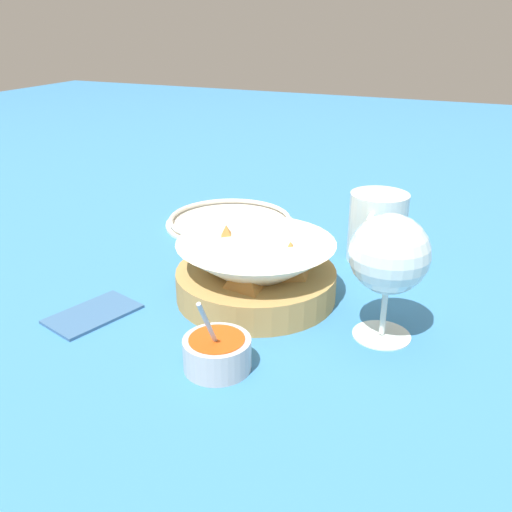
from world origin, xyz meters
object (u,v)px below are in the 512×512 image
food_basket (256,272)px  sauce_cup (217,352)px  wine_glass (389,257)px  side_plate (230,220)px  beer_mug (377,230)px

food_basket → sauce_cup: 0.17m
sauce_cup → wine_glass: 0.22m
sauce_cup → side_plate: size_ratio=0.42×
wine_glass → beer_mug: 0.24m
food_basket → wine_glass: (0.03, 0.18, 0.07)m
sauce_cup → side_plate: (-0.42, -0.19, -0.01)m
beer_mug → food_basket: bearing=-32.0°
beer_mug → sauce_cup: bearing=-13.8°
sauce_cup → side_plate: sauce_cup is taller
sauce_cup → wine_glass: wine_glass is taller
sauce_cup → side_plate: 0.46m
sauce_cup → beer_mug: (-0.36, 0.09, 0.03)m
sauce_cup → food_basket: bearing=-170.1°
beer_mug → side_plate: bearing=-100.9°
food_basket → sauce_cup: (0.17, 0.03, -0.02)m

